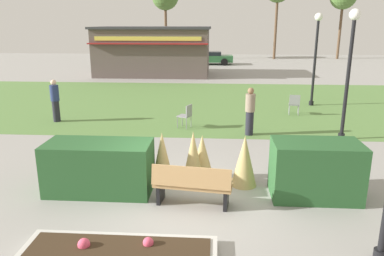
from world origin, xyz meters
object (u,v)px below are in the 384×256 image
Objects in this scene: park_bench at (192,185)px; food_kiosk at (153,51)px; parked_car_west_slot at (155,57)px; parked_car_center_slot at (210,58)px; person_strolling at (55,100)px; lamppost_mid at (350,60)px; trash_bin at (78,162)px; cafe_chair_west at (294,103)px; person_standing at (250,111)px; lamppost_far at (316,49)px; cafe_chair_east at (186,114)px.

food_kiosk is at bearing 101.63° from park_bench.
food_kiosk is 7.71m from parked_car_west_slot.
person_strolling is at bearing -104.66° from parked_car_center_slot.
food_kiosk is (-9.08, 15.82, -0.90)m from lamppost_mid.
person_strolling is (-5.91, 6.83, 0.38)m from park_bench.
person_strolling is (-10.67, 1.67, -1.82)m from lamppost_mid.
park_bench is at bearing -78.37° from food_kiosk.
parked_car_center_slot is (2.72, 27.29, 0.17)m from trash_bin.
park_bench is 1.97× the size of cafe_chair_west.
trash_bin is 1.07× the size of cafe_chair_west.
person_strolling is at bearing -91.13° from parked_car_west_slot.
food_kiosk is 16.65m from person_standing.
lamppost_far reaches higher than parked_car_center_slot.
parked_car_center_slot is at bearing -13.52° from person_standing.
person_standing is at bearing 42.61° from trash_bin.
lamppost_far is at bearing -73.56° from parked_car_center_slot.
cafe_chair_west is 0.53× the size of person_strolling.
person_standing reaches higher than cafe_chair_west.
park_bench is at bearing -22.36° from trash_bin.
food_kiosk is at bearing 119.85° from lamppost_mid.
person_strolling is at bearing -96.43° from food_kiosk.
cafe_chair_east is 0.21× the size of parked_car_west_slot.
food_kiosk reaches higher than person_standing.
park_bench is at bearing -14.06° from person_strolling.
parked_car_center_slot reaches higher than cafe_chair_east.
person_standing is (2.29, -0.77, 0.33)m from cafe_chair_east.
person_strolling reaches higher than cafe_chair_west.
person_standing is (1.66, 5.47, 0.38)m from park_bench.
cafe_chair_east is 0.53× the size of person_strolling.
lamppost_far reaches higher than parked_car_west_slot.
parked_car_west_slot is (-9.29, 19.93, 0.12)m from cafe_chair_west.
person_strolling is 1.00× the size of person_standing.
parked_car_center_slot is at bearing 88.99° from cafe_chair_east.
person_standing reaches higher than cafe_chair_east.
trash_bin is 10.00m from cafe_chair_west.
food_kiosk is 14.27m from person_strolling.
parked_car_center_slot reaches higher than trash_bin.
parked_car_center_slot reaches higher than cafe_chair_west.
person_standing is 0.40× the size of parked_car_center_slot.
lamppost_mid is 23.97m from parked_car_center_slot.
lamppost_mid is (4.76, 5.16, 2.20)m from park_bench.
lamppost_far is 11.73m from person_strolling.
parked_car_west_slot is at bearing 115.00° from cafe_chair_west.
park_bench is at bearing -113.92° from cafe_chair_west.
lamppost_far is 13.97m from food_kiosk.
cafe_chair_east is at bearing 53.16° from person_standing.
lamppost_mid is 1.00× the size of lamppost_far.
lamppost_mid is 3.61m from person_standing.
lamppost_mid is 4.79× the size of cafe_chair_west.
cafe_chair_east is (2.33, 5.02, 0.05)m from trash_bin.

